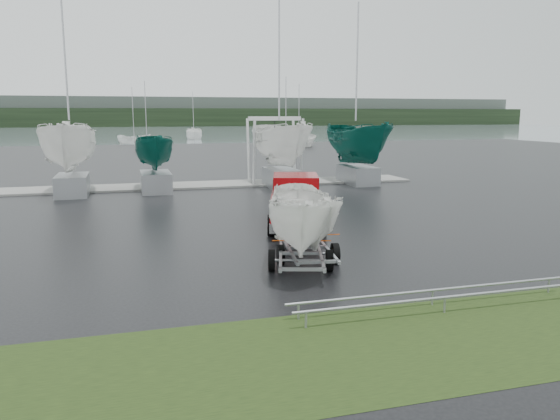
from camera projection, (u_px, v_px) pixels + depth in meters
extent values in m
plane|color=black|center=(201.00, 232.00, 20.10)|extent=(120.00, 120.00, 0.00)
plane|color=slate|center=(136.00, 134.00, 114.79)|extent=(300.00, 300.00, 0.00)
plane|color=black|center=(286.00, 359.00, 9.69)|extent=(40.00, 40.00, 0.00)
cube|color=gray|center=(171.00, 186.00, 32.41)|extent=(30.00, 3.00, 0.12)
cube|color=black|center=(131.00, 117.00, 180.55)|extent=(300.00, 8.00, 6.00)
cube|color=#4C5651|center=(130.00, 111.00, 187.77)|extent=(300.00, 6.00, 10.00)
cube|color=maroon|center=(296.00, 206.00, 21.10)|extent=(3.37, 5.81, 0.90)
cube|color=maroon|center=(296.00, 185.00, 21.95)|extent=(2.30, 2.59, 0.81)
cube|color=black|center=(296.00, 184.00, 21.95)|extent=(2.26, 2.37, 0.52)
cube|color=silver|center=(298.00, 229.00, 18.39)|extent=(1.89, 0.70, 0.33)
cylinder|color=black|center=(274.00, 208.00, 22.95)|extent=(0.49, 0.81, 0.76)
cylinder|color=black|center=(316.00, 208.00, 22.93)|extent=(0.49, 0.81, 0.76)
cylinder|color=black|center=(272.00, 225.00, 19.40)|extent=(0.49, 0.81, 0.76)
cylinder|color=black|center=(322.00, 225.00, 19.38)|extent=(0.49, 0.81, 0.76)
cube|color=#999BA1|center=(281.00, 253.00, 15.25)|extent=(1.09, 3.48, 0.08)
cube|color=#999BA1|center=(320.00, 253.00, 15.24)|extent=(1.09, 3.48, 0.08)
cylinder|color=#999BA1|center=(301.00, 260.00, 15.07)|extent=(1.56, 0.53, 0.08)
cylinder|color=black|center=(272.00, 260.00, 15.08)|extent=(0.34, 0.63, 0.60)
cylinder|color=black|center=(329.00, 260.00, 15.07)|extent=(0.34, 0.63, 0.60)
imported|color=white|center=(301.00, 169.00, 14.83)|extent=(2.18, 2.21, 4.65)
cube|color=#DD4A07|center=(300.00, 228.00, 15.94)|extent=(1.50, 0.48, 0.03)
cube|color=#DD4A07|center=(301.00, 241.00, 14.36)|extent=(1.50, 0.48, 0.03)
cube|color=#999BA1|center=(288.00, 248.00, 15.84)|extent=(0.62, 3.57, 0.08)
cube|color=#999BA1|center=(325.00, 247.00, 15.97)|extent=(0.62, 3.57, 0.08)
cylinder|color=#999BA1|center=(308.00, 254.00, 15.73)|extent=(1.59, 0.32, 0.08)
cylinder|color=black|center=(281.00, 255.00, 15.63)|extent=(0.27, 0.62, 0.60)
cylinder|color=black|center=(335.00, 253.00, 15.83)|extent=(0.27, 0.62, 0.60)
imported|color=white|center=(308.00, 168.00, 15.50)|extent=(1.97, 2.01, 4.57)
cube|color=#DD4A07|center=(302.00, 224.00, 16.59)|extent=(1.54, 0.28, 0.03)
cube|color=#DD4A07|center=(312.00, 235.00, 15.03)|extent=(1.54, 0.28, 0.03)
cylinder|color=silver|center=(254.00, 152.00, 32.63)|extent=(0.16, 0.58, 3.99)
cylinder|color=silver|center=(248.00, 151.00, 34.15)|extent=(0.16, 0.58, 3.99)
cylinder|color=silver|center=(302.00, 152.00, 33.44)|extent=(0.16, 0.58, 3.99)
cylinder|color=silver|center=(294.00, 150.00, 34.96)|extent=(0.16, 0.58, 3.99)
cube|color=silver|center=(275.00, 118.00, 33.44)|extent=(3.30, 0.25, 0.25)
cube|color=#999BA1|center=(73.00, 185.00, 28.99)|extent=(1.60, 3.20, 1.10)
imported|color=white|center=(67.00, 104.00, 28.25)|extent=(2.78, 2.86, 7.40)
cylinder|color=#B2B2B7|center=(65.00, 52.00, 28.25)|extent=(0.10, 0.10, 7.00)
cube|color=#999BA1|center=(156.00, 182.00, 30.35)|extent=(1.60, 3.20, 1.10)
imported|color=#0B4E43|center=(153.00, 122.00, 29.78)|extent=(2.06, 2.12, 5.48)
cube|color=#999BA1|center=(281.00, 178.00, 32.11)|extent=(1.60, 3.20, 1.10)
imported|color=white|center=(282.00, 106.00, 31.38)|extent=(2.73, 2.80, 7.25)
cylinder|color=#B2B2B7|center=(279.00, 59.00, 31.39)|extent=(0.10, 0.10, 7.00)
cube|color=#999BA1|center=(358.00, 175.00, 33.75)|extent=(1.60, 3.20, 1.10)
imported|color=#0B4E43|center=(359.00, 107.00, 33.03)|extent=(2.68, 2.75, 7.13)
cylinder|color=#B2B2B7|center=(357.00, 62.00, 33.03)|extent=(0.10, 0.10, 7.00)
cylinder|color=#999BA1|center=(445.00, 297.00, 11.89)|extent=(7.00, 0.06, 0.06)
cylinder|color=#999BA1|center=(433.00, 290.00, 12.37)|extent=(7.00, 0.06, 0.06)
imported|color=white|center=(147.00, 151.00, 64.01)|extent=(2.82, 2.88, 6.41)
cylinder|color=#B2B2B7|center=(146.00, 116.00, 63.31)|extent=(0.08, 0.08, 8.00)
imported|color=white|center=(286.00, 155.00, 56.63)|extent=(2.70, 2.75, 6.11)
cylinder|color=#B2B2B7|center=(286.00, 116.00, 55.93)|extent=(0.08, 0.08, 8.00)
imported|color=white|center=(299.00, 147.00, 70.67)|extent=(3.38, 3.36, 6.41)
cylinder|color=#B2B2B7|center=(299.00, 116.00, 69.97)|extent=(0.08, 0.08, 8.00)
imported|color=white|center=(194.00, 139.00, 93.77)|extent=(3.10, 3.16, 7.40)
cylinder|color=#B2B2B7|center=(193.00, 115.00, 93.07)|extent=(0.08, 0.08, 8.00)
imported|color=white|center=(134.00, 144.00, 78.65)|extent=(3.05, 3.04, 5.69)
cylinder|color=#B2B2B7|center=(133.00, 116.00, 77.95)|extent=(0.08, 0.08, 8.00)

